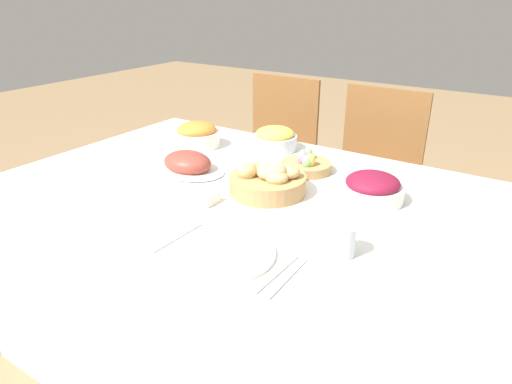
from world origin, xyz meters
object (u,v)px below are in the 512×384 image
at_px(butter_dish, 200,197).
at_px(dinner_plate, 224,254).
at_px(pineapple_bowl, 275,139).
at_px(spoon, 288,278).
at_px(ham_platter, 188,164).
at_px(beet_salad_bowl, 372,188).
at_px(bread_basket, 268,181).
at_px(egg_basket, 306,164).
at_px(carrot_bowl, 197,135).
at_px(drinking_cup, 342,241).
at_px(chair_far_center, 371,179).
at_px(chair_far_left, 273,157).
at_px(knife, 277,274).
at_px(fork, 178,237).

bearing_deg(butter_dish, dinner_plate, -40.19).
height_order(pineapple_bowl, spoon, pineapple_bowl).
bearing_deg(ham_platter, pineapple_bowl, 70.29).
height_order(beet_salad_bowl, spoon, beet_salad_bowl).
xyz_separation_m(bread_basket, egg_basket, (0.01, 0.25, -0.02)).
xyz_separation_m(egg_basket, ham_platter, (-0.37, -0.24, 0.00)).
xyz_separation_m(bread_basket, carrot_bowl, (-0.52, 0.25, 0.01)).
bearing_deg(drinking_cup, dinner_plate, -146.14).
distance_m(chair_far_center, pineapple_bowl, 0.65).
relative_size(chair_far_center, dinner_plate, 3.50).
distance_m(pineapple_bowl, dinner_plate, 0.86).
height_order(egg_basket, beet_salad_bowl, beet_salad_bowl).
distance_m(bread_basket, spoon, 0.49).
bearing_deg(chair_far_left, spoon, -57.22).
relative_size(bread_basket, drinking_cup, 3.06).
height_order(carrot_bowl, dinner_plate, carrot_bowl).
bearing_deg(dinner_plate, chair_far_center, 92.94).
distance_m(bread_basket, egg_basket, 0.25).
bearing_deg(ham_platter, dinner_plate, -40.38).
height_order(chair_far_left, bread_basket, chair_far_left).
bearing_deg(beet_salad_bowl, dinner_plate, -110.30).
relative_size(pineapple_bowl, dinner_plate, 0.70).
relative_size(bread_basket, pineapple_bowl, 1.36).
bearing_deg(knife, bread_basket, 125.82).
distance_m(beet_salad_bowl, drinking_cup, 0.36).
xyz_separation_m(chair_far_center, drinking_cup, (0.32, -1.14, 0.30)).
xyz_separation_m(egg_basket, pineapple_bowl, (-0.23, 0.15, 0.02)).
bearing_deg(dinner_plate, bread_basket, 105.80).
xyz_separation_m(fork, butter_dish, (-0.10, 0.22, 0.01)).
bearing_deg(chair_far_left, chair_far_center, 0.20).
bearing_deg(knife, carrot_bowl, 142.10).
relative_size(ham_platter, butter_dish, 2.73).
bearing_deg(butter_dish, bread_basket, 49.87).
bearing_deg(pineapple_bowl, carrot_bowl, -154.40).
relative_size(carrot_bowl, dinner_plate, 0.74).
bearing_deg(chair_far_left, beet_salad_bowl, -42.60).
height_order(bread_basket, spoon, bread_basket).
distance_m(chair_far_center, butter_dish, 1.14).
relative_size(dinner_plate, drinking_cup, 3.20).
distance_m(chair_far_center, egg_basket, 0.72).
bearing_deg(dinner_plate, drinking_cup, 33.86).
distance_m(bread_basket, knife, 0.48).
xyz_separation_m(chair_far_left, fork, (0.49, -1.31, 0.26)).
height_order(egg_basket, spoon, egg_basket).
bearing_deg(egg_basket, knife, -68.01).
xyz_separation_m(chair_far_center, dinner_plate, (0.07, -1.31, 0.26)).
bearing_deg(spoon, chair_far_left, 121.16).
relative_size(bread_basket, carrot_bowl, 1.30).
xyz_separation_m(bread_basket, dinner_plate, (0.11, -0.39, -0.04)).
height_order(chair_far_left, pineapple_bowl, chair_far_left).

